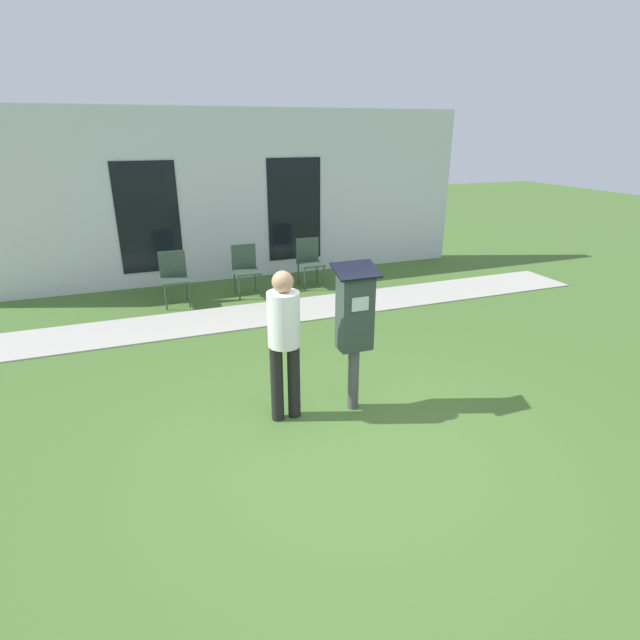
{
  "coord_description": "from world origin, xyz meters",
  "views": [
    {
      "loc": [
        -1.72,
        -3.6,
        2.82
      ],
      "look_at": [
        -0.08,
        0.7,
        1.05
      ],
      "focal_mm": 28.0,
      "sensor_mm": 36.0,
      "label": 1
    }
  ],
  "objects_px": {
    "outdoor_chair_left": "(174,274)",
    "outdoor_chair_middle": "(245,266)",
    "outdoor_chair_right": "(309,258)",
    "person_standing": "(284,335)",
    "parking_meter": "(355,319)"
  },
  "relations": [
    {
      "from": "outdoor_chair_right",
      "to": "outdoor_chair_left",
      "type": "bearing_deg",
      "value": 171.25
    },
    {
      "from": "parking_meter",
      "to": "person_standing",
      "type": "xyz_separation_m",
      "value": [
        -0.73,
        0.07,
        -0.09
      ]
    },
    {
      "from": "person_standing",
      "to": "parking_meter",
      "type": "bearing_deg",
      "value": 19.88
    },
    {
      "from": "outdoor_chair_left",
      "to": "outdoor_chair_right",
      "type": "bearing_deg",
      "value": 10.85
    },
    {
      "from": "outdoor_chair_left",
      "to": "outdoor_chair_right",
      "type": "distance_m",
      "value": 2.51
    },
    {
      "from": "outdoor_chair_middle",
      "to": "outdoor_chair_right",
      "type": "height_order",
      "value": "same"
    },
    {
      "from": "parking_meter",
      "to": "outdoor_chair_left",
      "type": "xyz_separation_m",
      "value": [
        -1.42,
        4.21,
        -0.49
      ]
    },
    {
      "from": "outdoor_chair_left",
      "to": "outdoor_chair_middle",
      "type": "bearing_deg",
      "value": 10.82
    },
    {
      "from": "parking_meter",
      "to": "outdoor_chair_left",
      "type": "relative_size",
      "value": 1.77
    },
    {
      "from": "parking_meter",
      "to": "person_standing",
      "type": "bearing_deg",
      "value": 174.84
    },
    {
      "from": "person_standing",
      "to": "outdoor_chair_middle",
      "type": "bearing_deg",
      "value": 107.54
    },
    {
      "from": "person_standing",
      "to": "outdoor_chair_left",
      "type": "xyz_separation_m",
      "value": [
        -0.69,
        4.14,
        -0.4
      ]
    },
    {
      "from": "outdoor_chair_middle",
      "to": "outdoor_chair_right",
      "type": "distance_m",
      "value": 1.26
    },
    {
      "from": "parking_meter",
      "to": "outdoor_chair_right",
      "type": "xyz_separation_m",
      "value": [
        1.08,
        4.41,
        -0.49
      ]
    },
    {
      "from": "outdoor_chair_right",
      "to": "person_standing",
      "type": "bearing_deg",
      "value": -126.08
    }
  ]
}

